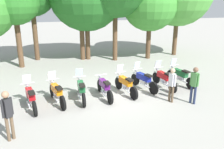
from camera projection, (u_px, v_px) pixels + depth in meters
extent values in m
plane|color=#9E9B93|center=(115.00, 95.00, 11.73)|extent=(80.00, 80.00, 0.00)
cylinder|color=black|center=(28.00, 95.00, 10.83)|extent=(0.23, 0.65, 0.64)
cylinder|color=black|center=(35.00, 109.00, 9.53)|extent=(0.23, 0.65, 0.64)
cube|color=silver|center=(27.00, 88.00, 10.73)|extent=(0.19, 0.38, 0.04)
cube|color=red|center=(30.00, 94.00, 10.11)|extent=(0.46, 0.98, 0.30)
cube|color=silver|center=(31.00, 100.00, 10.16)|extent=(0.30, 0.44, 0.24)
cube|color=black|center=(31.00, 93.00, 9.72)|extent=(0.33, 0.48, 0.08)
cylinder|color=silver|center=(28.00, 90.00, 10.66)|extent=(0.10, 0.23, 0.64)
cylinder|color=silver|center=(27.00, 83.00, 10.48)|extent=(0.61, 0.17, 0.04)
sphere|color=silver|center=(27.00, 85.00, 10.63)|extent=(0.19, 0.19, 0.16)
cylinder|color=silver|center=(29.00, 105.00, 9.85)|extent=(0.22, 0.70, 0.07)
cube|color=silver|center=(27.00, 79.00, 10.47)|extent=(0.38, 0.21, 0.39)
cylinder|color=black|center=(52.00, 91.00, 11.32)|extent=(0.25, 0.65, 0.64)
cylinder|color=black|center=(63.00, 103.00, 10.04)|extent=(0.25, 0.65, 0.64)
cube|color=silver|center=(52.00, 85.00, 11.22)|extent=(0.20, 0.38, 0.04)
cube|color=orange|center=(56.00, 89.00, 10.62)|extent=(0.48, 0.98, 0.30)
cube|color=silver|center=(57.00, 95.00, 10.66)|extent=(0.31, 0.44, 0.24)
cube|color=black|center=(59.00, 88.00, 10.23)|extent=(0.34, 0.49, 0.08)
cylinder|color=silver|center=(52.00, 86.00, 11.15)|extent=(0.10, 0.23, 0.64)
cylinder|color=silver|center=(52.00, 79.00, 10.97)|extent=(0.61, 0.18, 0.04)
sphere|color=silver|center=(52.00, 81.00, 11.12)|extent=(0.19, 0.19, 0.16)
cylinder|color=silver|center=(56.00, 99.00, 10.35)|extent=(0.24, 0.70, 0.07)
cube|color=silver|center=(52.00, 75.00, 10.96)|extent=(0.38, 0.22, 0.39)
cylinder|color=black|center=(79.00, 88.00, 11.76)|extent=(0.11, 0.64, 0.64)
cylinder|color=black|center=(84.00, 100.00, 10.33)|extent=(0.11, 0.64, 0.64)
cube|color=silver|center=(79.00, 81.00, 11.65)|extent=(0.13, 0.36, 0.04)
cube|color=#1E6033|center=(81.00, 86.00, 10.98)|extent=(0.28, 0.95, 0.30)
cube|color=silver|center=(82.00, 92.00, 11.02)|extent=(0.23, 0.40, 0.24)
cube|color=black|center=(82.00, 85.00, 10.55)|extent=(0.25, 0.44, 0.08)
cylinder|color=silver|center=(79.00, 82.00, 11.58)|extent=(0.05, 0.23, 0.64)
cylinder|color=silver|center=(79.00, 76.00, 11.39)|extent=(0.62, 0.05, 0.04)
sphere|color=silver|center=(79.00, 78.00, 11.55)|extent=(0.16, 0.16, 0.16)
cylinder|color=silver|center=(79.00, 96.00, 10.72)|extent=(0.08, 0.70, 0.07)
cube|color=silver|center=(79.00, 72.00, 11.38)|extent=(0.36, 0.14, 0.39)
cylinder|color=black|center=(100.00, 86.00, 12.01)|extent=(0.15, 0.65, 0.64)
cylinder|color=black|center=(110.00, 97.00, 10.63)|extent=(0.15, 0.65, 0.64)
cube|color=silver|center=(100.00, 80.00, 11.91)|extent=(0.15, 0.37, 0.04)
cube|color=#59196B|center=(104.00, 84.00, 11.26)|extent=(0.33, 0.97, 0.30)
cube|color=silver|center=(105.00, 90.00, 11.30)|extent=(0.25, 0.42, 0.24)
cube|color=black|center=(107.00, 83.00, 10.84)|extent=(0.27, 0.46, 0.08)
cylinder|color=silver|center=(100.00, 81.00, 11.84)|extent=(0.07, 0.23, 0.64)
cylinder|color=silver|center=(101.00, 75.00, 11.65)|extent=(0.62, 0.08, 0.04)
sphere|color=silver|center=(100.00, 76.00, 11.81)|extent=(0.17, 0.17, 0.16)
cylinder|color=silver|center=(103.00, 93.00, 11.00)|extent=(0.12, 0.70, 0.07)
cylinder|color=black|center=(119.00, 83.00, 12.40)|extent=(0.21, 0.65, 0.64)
cylinder|color=black|center=(134.00, 93.00, 11.07)|extent=(0.21, 0.65, 0.64)
cube|color=silver|center=(119.00, 77.00, 12.29)|extent=(0.18, 0.38, 0.04)
cube|color=orange|center=(125.00, 81.00, 11.67)|extent=(0.43, 0.98, 0.30)
cube|color=silver|center=(126.00, 86.00, 11.71)|extent=(0.29, 0.43, 0.24)
cube|color=black|center=(130.00, 80.00, 11.27)|extent=(0.32, 0.48, 0.08)
cylinder|color=silver|center=(119.00, 78.00, 12.22)|extent=(0.09, 0.23, 0.64)
cylinder|color=silver|center=(120.00, 72.00, 12.04)|extent=(0.62, 0.15, 0.04)
sphere|color=silver|center=(119.00, 74.00, 12.19)|extent=(0.19, 0.19, 0.16)
cylinder|color=silver|center=(126.00, 90.00, 11.41)|extent=(0.19, 0.70, 0.07)
cube|color=silver|center=(120.00, 68.00, 12.03)|extent=(0.38, 0.20, 0.39)
cylinder|color=black|center=(135.00, 79.00, 12.96)|extent=(0.26, 0.64, 0.64)
cylinder|color=black|center=(154.00, 88.00, 11.69)|extent=(0.26, 0.64, 0.64)
cube|color=silver|center=(135.00, 74.00, 12.86)|extent=(0.21, 0.38, 0.04)
cube|color=navy|center=(144.00, 77.00, 12.26)|extent=(0.49, 0.98, 0.30)
cube|color=silver|center=(144.00, 82.00, 12.30)|extent=(0.31, 0.44, 0.24)
cube|color=black|center=(149.00, 76.00, 11.87)|extent=(0.34, 0.49, 0.08)
cylinder|color=silver|center=(136.00, 74.00, 12.79)|extent=(0.11, 0.23, 0.64)
cylinder|color=silver|center=(138.00, 69.00, 12.62)|extent=(0.61, 0.19, 0.04)
sphere|color=silver|center=(136.00, 70.00, 12.76)|extent=(0.20, 0.20, 0.16)
cylinder|color=silver|center=(145.00, 86.00, 12.00)|extent=(0.25, 0.69, 0.07)
cube|color=silver|center=(137.00, 65.00, 12.60)|extent=(0.38, 0.22, 0.39)
cylinder|color=black|center=(156.00, 78.00, 13.22)|extent=(0.17, 0.65, 0.64)
cylinder|color=black|center=(173.00, 87.00, 11.85)|extent=(0.17, 0.65, 0.64)
cube|color=silver|center=(156.00, 72.00, 13.12)|extent=(0.16, 0.37, 0.04)
cube|color=red|center=(164.00, 76.00, 12.47)|extent=(0.36, 0.97, 0.30)
cube|color=silver|center=(164.00, 81.00, 12.51)|extent=(0.26, 0.42, 0.24)
cube|color=black|center=(169.00, 74.00, 12.06)|extent=(0.29, 0.46, 0.08)
cylinder|color=silver|center=(157.00, 73.00, 13.05)|extent=(0.07, 0.23, 0.64)
cylinder|color=silver|center=(159.00, 68.00, 12.86)|extent=(0.62, 0.10, 0.04)
sphere|color=silver|center=(157.00, 69.00, 13.02)|extent=(0.18, 0.18, 0.16)
cylinder|color=silver|center=(165.00, 84.00, 12.21)|extent=(0.14, 0.70, 0.07)
cube|color=silver|center=(158.00, 64.00, 12.85)|extent=(0.37, 0.17, 0.39)
cylinder|color=black|center=(171.00, 75.00, 13.67)|extent=(0.23, 0.65, 0.64)
cylinder|color=black|center=(191.00, 83.00, 12.35)|extent=(0.23, 0.65, 0.64)
cube|color=silver|center=(172.00, 70.00, 13.56)|extent=(0.19, 0.38, 0.04)
cube|color=#1E6033|center=(180.00, 73.00, 12.95)|extent=(0.44, 0.98, 0.30)
cube|color=silver|center=(181.00, 78.00, 12.99)|extent=(0.30, 0.44, 0.24)
cube|color=black|center=(186.00, 71.00, 12.55)|extent=(0.32, 0.48, 0.08)
cylinder|color=silver|center=(173.00, 70.00, 13.49)|extent=(0.09, 0.23, 0.64)
cylinder|color=silver|center=(174.00, 65.00, 13.31)|extent=(0.61, 0.16, 0.04)
sphere|color=silver|center=(172.00, 67.00, 13.46)|extent=(0.19, 0.19, 0.16)
cylinder|color=silver|center=(182.00, 81.00, 12.68)|extent=(0.21, 0.70, 0.07)
cube|color=silver|center=(174.00, 62.00, 13.30)|extent=(0.38, 0.20, 0.39)
cylinder|color=brown|center=(170.00, 93.00, 10.89)|extent=(0.14, 0.14, 0.78)
cylinder|color=brown|center=(172.00, 94.00, 10.75)|extent=(0.14, 0.14, 0.78)
cube|color=silver|center=(172.00, 80.00, 10.61)|extent=(0.26, 0.27, 0.59)
cylinder|color=silver|center=(170.00, 79.00, 10.73)|extent=(0.10, 0.10, 0.56)
cylinder|color=silver|center=(175.00, 80.00, 10.48)|extent=(0.10, 0.10, 0.56)
sphere|color=#DBAD89|center=(173.00, 71.00, 10.48)|extent=(0.27, 0.27, 0.21)
cylinder|color=#232D4C|center=(191.00, 94.00, 10.69)|extent=(0.15, 0.15, 0.83)
cylinder|color=#232D4C|center=(195.00, 95.00, 10.58)|extent=(0.15, 0.15, 0.83)
cube|color=#4C8C47|center=(195.00, 80.00, 10.41)|extent=(0.29, 0.29, 0.63)
cylinder|color=#4C8C47|center=(191.00, 79.00, 10.50)|extent=(0.11, 0.11, 0.59)
cylinder|color=#4C8C47|center=(198.00, 80.00, 10.31)|extent=(0.11, 0.11, 0.59)
sphere|color=brown|center=(196.00, 70.00, 10.27)|extent=(0.31, 0.31, 0.23)
cylinder|color=brown|center=(12.00, 127.00, 7.93)|extent=(0.15, 0.15, 0.86)
cylinder|color=brown|center=(8.00, 130.00, 7.80)|extent=(0.15, 0.15, 0.86)
cube|color=#262628|center=(7.00, 108.00, 7.64)|extent=(0.30, 0.29, 0.65)
cylinder|color=#262628|center=(12.00, 106.00, 7.75)|extent=(0.11, 0.11, 0.61)
cylinder|color=#262628|center=(2.00, 109.00, 7.51)|extent=(0.11, 0.11, 0.61)
sphere|color=#A87A5B|center=(5.00, 95.00, 7.49)|extent=(0.33, 0.33, 0.23)
cylinder|color=brown|center=(19.00, 43.00, 15.96)|extent=(0.36, 0.36, 3.36)
sphere|color=#2D7A28|center=(14.00, 0.00, 15.09)|extent=(3.24, 3.24, 3.24)
cylinder|color=brown|center=(35.00, 35.00, 17.85)|extent=(0.36, 0.36, 3.79)
cylinder|color=brown|center=(82.00, 38.00, 18.03)|extent=(0.36, 0.36, 3.34)
cylinder|color=brown|center=(88.00, 40.00, 18.17)|extent=(0.36, 0.36, 3.01)
cylinder|color=brown|center=(115.00, 34.00, 17.73)|extent=(0.36, 0.36, 4.00)
cylinder|color=brown|center=(148.00, 41.00, 18.46)|extent=(0.36, 0.36, 2.78)
sphere|color=#3D8E33|center=(150.00, 3.00, 17.58)|extent=(4.20, 4.20, 4.20)
cylinder|color=brown|center=(175.00, 36.00, 19.59)|extent=(0.36, 0.36, 3.19)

